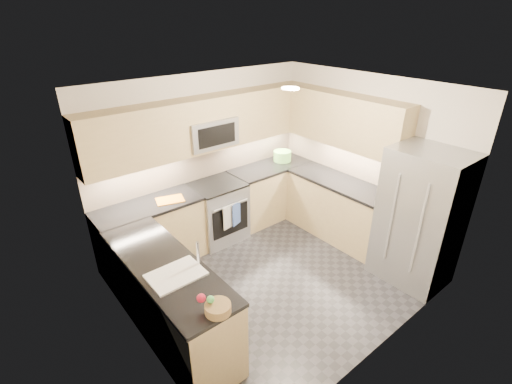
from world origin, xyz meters
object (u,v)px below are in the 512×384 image
(microwave, at_px, (209,132))
(utensil_bowl, at_px, (282,156))
(refrigerator, at_px, (420,218))
(cutting_board, at_px, (170,200))
(fruit_basket, at_px, (218,308))
(gas_range, at_px, (218,212))

(microwave, distance_m, utensil_bowl, 1.55)
(microwave, xyz_separation_m, refrigerator, (1.45, -2.55, -0.80))
(cutting_board, distance_m, fruit_basket, 2.24)
(microwave, height_order, cutting_board, microwave)
(microwave, bearing_deg, utensil_bowl, -2.61)
(refrigerator, distance_m, fruit_basket, 2.92)
(refrigerator, xyz_separation_m, fruit_basket, (-2.91, 0.24, 0.08))
(gas_range, xyz_separation_m, utensil_bowl, (1.39, 0.06, 0.57))
(microwave, xyz_separation_m, utensil_bowl, (1.39, -0.06, -0.67))
(gas_range, relative_size, refrigerator, 0.51)
(microwave, relative_size, utensil_bowl, 2.52)
(gas_range, distance_m, cutting_board, 0.93)
(cutting_board, relative_size, fruit_basket, 1.59)
(gas_range, bearing_deg, microwave, 90.00)
(gas_range, xyz_separation_m, refrigerator, (1.45, -2.43, 0.45))
(utensil_bowl, height_order, cutting_board, utensil_bowl)
(gas_range, distance_m, microwave, 1.25)
(utensil_bowl, xyz_separation_m, cutting_board, (-2.18, -0.11, -0.08))
(microwave, height_order, fruit_basket, microwave)
(microwave, relative_size, cutting_board, 2.09)
(gas_range, bearing_deg, cutting_board, -176.44)
(refrigerator, distance_m, utensil_bowl, 2.49)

